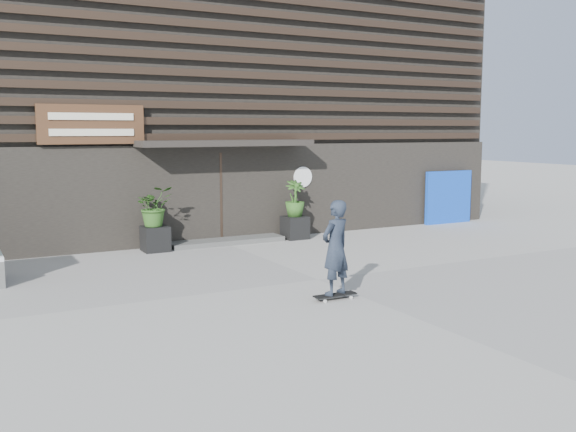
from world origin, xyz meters
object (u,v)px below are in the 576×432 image
planter_pot_left (155,239)px  blue_tarp (448,197)px  planter_pot_right (295,227)px  skateboarder (336,248)px

planter_pot_left → blue_tarp: bearing=1.8°
planter_pot_right → skateboarder: skateboarder is taller
planter_pot_left → skateboarder: skateboarder is taller
planter_pot_right → skateboarder: bearing=-112.5°
blue_tarp → planter_pot_left: bearing=-178.3°
blue_tarp → skateboarder: skateboarder is taller
planter_pot_left → planter_pot_right: bearing=0.0°
blue_tarp → skateboarder: bearing=-142.6°
blue_tarp → planter_pot_right: bearing=-177.0°
planter_pot_right → blue_tarp: 5.61m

